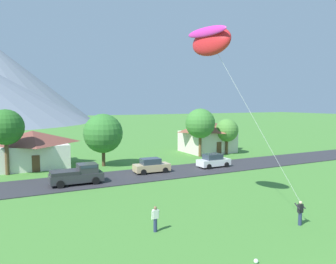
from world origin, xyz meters
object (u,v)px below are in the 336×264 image
object	(u,v)px
house_left_center	(207,135)
parked_car_white_west_end	(213,161)
tree_right_of_center	(200,124)
soccer_ball	(256,261)
tree_left_of_center	(6,127)
kite_flyer_with_kite	(212,43)
house_leftmost	(33,148)
tree_near_right	(103,133)
parked_car_tan_mid_west	(151,166)
watcher_person	(155,218)
pickup_truck_charcoal_west_side	(78,174)
tree_near_left	(227,130)

from	to	relation	value
house_left_center	parked_car_white_west_end	bearing A→B (deg)	-120.39
tree_right_of_center	soccer_ball	bearing A→B (deg)	-117.56
tree_left_of_center	kite_flyer_with_kite	distance (m)	25.98
house_left_center	tree_right_of_center	distance (m)	5.75
house_leftmost	kite_flyer_with_kite	bearing A→B (deg)	-67.10
kite_flyer_with_kite	tree_near_right	bearing A→B (deg)	96.39
tree_right_of_center	parked_car_tan_mid_west	size ratio (longest dim) A/B	1.72
tree_left_of_center	soccer_ball	bearing A→B (deg)	-69.22
tree_near_right	soccer_ball	bearing A→B (deg)	-90.53
tree_near_right	watcher_person	size ratio (longest dim) A/B	4.08
tree_left_of_center	kite_flyer_with_kite	bearing A→B (deg)	-56.92
house_leftmost	pickup_truck_charcoal_west_side	bearing A→B (deg)	-75.55
tree_left_of_center	house_left_center	bearing A→B (deg)	8.50
soccer_ball	tree_near_left	bearing A→B (deg)	55.37
house_leftmost	tree_near_left	bearing A→B (deg)	-6.00
house_leftmost	tree_near_left	size ratio (longest dim) A/B	1.55
house_left_center	tree_near_right	xyz separation A→B (m)	(-19.08, -4.48, 1.51)
parked_car_white_west_end	watcher_person	xyz separation A→B (m)	(-15.34, -15.64, 0.01)
house_leftmost	house_left_center	world-z (taller)	house_left_center
watcher_person	house_left_center	bearing A→B (deg)	50.93
tree_left_of_center	soccer_ball	xyz separation A→B (m)	(11.00, -29.00, -5.33)
house_leftmost	parked_car_white_west_end	xyz separation A→B (m)	(20.39, -11.25, -1.54)
parked_car_white_west_end	soccer_ball	size ratio (longest dim) A/B	17.63
parked_car_tan_mid_west	soccer_ball	world-z (taller)	parked_car_tan_mid_west
house_leftmost	pickup_truck_charcoal_west_side	size ratio (longest dim) A/B	1.68
parked_car_white_west_end	kite_flyer_with_kite	bearing A→B (deg)	-125.68
house_left_center	tree_right_of_center	size ratio (longest dim) A/B	1.12
house_left_center	tree_near_left	bearing A→B (deg)	-68.13
tree_near_left	soccer_ball	size ratio (longest dim) A/B	23.64
pickup_truck_charcoal_west_side	kite_flyer_with_kite	xyz separation A→B (m)	(7.37, -12.66, 11.61)
tree_left_of_center	soccer_ball	world-z (taller)	tree_left_of_center
tree_near_right	parked_car_white_west_end	xyz separation A→B (m)	(12.20, -7.25, -3.41)
house_left_center	parked_car_tan_mid_west	size ratio (longest dim) A/B	1.93
tree_near_right	kite_flyer_with_kite	bearing A→B (deg)	-83.61
tree_right_of_center	parked_car_tan_mid_west	world-z (taller)	tree_right_of_center
tree_right_of_center	watcher_person	distance (m)	30.33
house_left_center	pickup_truck_charcoal_west_side	xyz separation A→B (m)	(-24.10, -12.78, -1.71)
house_leftmost	tree_near_right	distance (m)	9.31
house_leftmost	parked_car_tan_mid_west	world-z (taller)	house_leftmost
tree_near_left	parked_car_white_west_end	bearing A→B (deg)	-135.16
house_leftmost	tree_left_of_center	distance (m)	5.93
tree_near_left	tree_left_of_center	bearing A→B (deg)	-178.12
house_left_center	parked_car_white_west_end	size ratio (longest dim) A/B	1.96
tree_near_left	pickup_truck_charcoal_west_side	xyz separation A→B (m)	(-25.50, -9.29, -2.76)
tree_near_right	parked_car_white_west_end	size ratio (longest dim) A/B	1.61
tree_left_of_center	tree_near_right	xyz separation A→B (m)	(11.27, 0.06, -1.17)
tree_left_of_center	pickup_truck_charcoal_west_side	size ratio (longest dim) A/B	1.44
tree_near_left	kite_flyer_with_kite	bearing A→B (deg)	-129.56
parked_car_white_west_end	tree_near_left	bearing A→B (deg)	44.84
parked_car_tan_mid_west	kite_flyer_with_kite	xyz separation A→B (m)	(-1.47, -14.29, 11.80)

